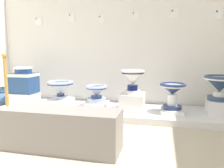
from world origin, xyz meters
TOP-DOWN VIEW (x-y plane):
  - ground_plane at (2.18, 0.80)m, footprint 6.36×5.61m
  - wall_back at (2.18, 2.84)m, footprint 4.56×0.06m
  - display_platform at (2.18, 2.34)m, footprint 3.58×0.89m
  - plinth_block_leftmost at (0.68, 2.27)m, footprint 0.36×0.37m
  - antique_toilet_leftmost at (0.68, 2.27)m, footprint 0.39×0.33m
  - plinth_block_central_ornate at (1.31, 2.32)m, footprint 0.33×0.38m
  - antique_toilet_central_ornate at (1.31, 2.32)m, footprint 0.42×0.42m
  - plinth_block_slender_white at (1.88, 2.42)m, footprint 0.35×0.28m
  - antique_toilet_slender_white at (1.88, 2.42)m, footprint 0.35×0.35m
  - plinth_block_pale_glazed at (2.47, 2.32)m, footprint 0.35×0.39m
  - antique_toilet_pale_glazed at (2.47, 2.32)m, footprint 0.35×0.35m
  - plinth_block_squat_floral at (3.05, 2.30)m, footprint 0.31×0.36m
  - antique_toilet_squat_floral at (3.05, 2.30)m, footprint 0.36×0.36m
  - plinth_block_broad_patterned at (3.66, 2.34)m, footprint 0.30×0.29m
  - antique_toilet_broad_patterned at (3.66, 2.34)m, footprint 0.41×0.41m
  - info_placard_first at (0.68, 2.80)m, footprint 0.13×0.01m
  - info_placard_second at (1.32, 2.80)m, footprint 0.10×0.01m
  - info_placard_third at (1.86, 2.80)m, footprint 0.09×0.01m
  - info_placard_fourth at (2.44, 2.80)m, footprint 0.11×0.01m
  - info_placard_fifth at (3.06, 2.80)m, footprint 0.12×0.01m
  - info_placard_sixth at (3.70, 2.80)m, footprint 0.10×0.01m
  - decorative_vase_companion at (0.20, 2.34)m, footprint 0.32×0.32m
  - stanchion_post_near_left at (1.05, 1.40)m, footprint 0.26×0.26m
  - museum_bench at (1.96, 1.00)m, footprint 1.16×0.36m

SIDE VIEW (x-z plane):
  - ground_plane at x=2.18m, z-range -0.02..0.00m
  - display_platform at x=2.18m, z-range 0.00..0.09m
  - plinth_block_squat_floral at x=3.05m, z-range 0.09..0.14m
  - plinth_block_slender_white at x=1.88m, z-range 0.09..0.16m
  - plinth_block_central_ornate at x=1.31m, z-range 0.09..0.20m
  - decorative_vase_companion at x=0.20m, z-range -0.03..0.36m
  - plinth_block_leftmost at x=0.68m, z-range 0.09..0.28m
  - plinth_block_broad_patterned at x=3.66m, z-range 0.09..0.29m
  - museum_bench at x=1.96m, z-range 0.00..0.40m
  - plinth_block_pale_glazed at x=2.47m, z-range 0.09..0.34m
  - stanchion_post_near_left at x=1.05m, z-range -0.20..0.73m
  - antique_toilet_slender_white at x=1.88m, z-range 0.19..0.46m
  - antique_toilet_central_ornate at x=1.31m, z-range 0.25..0.54m
  - antique_toilet_squat_floral at x=3.05m, z-range 0.21..0.58m
  - antique_toilet_leftmost at x=0.68m, z-range 0.29..0.71m
  - antique_toilet_broad_patterned at x=3.66m, z-range 0.34..0.68m
  - antique_toilet_pale_glazed at x=2.47m, z-range 0.39..0.74m
  - wall_back at x=2.18m, z-range 0.00..2.82m
  - info_placard_third at x=1.86m, z-range 1.44..1.58m
  - info_placard_first at x=0.68m, z-range 1.43..1.59m
  - info_placard_sixth at x=3.70m, z-range 1.44..1.58m
  - info_placard_fourth at x=2.44m, z-range 1.48..1.61m
  - info_placard_fifth at x=3.06m, z-range 1.48..1.62m
  - info_placard_second at x=1.32m, z-range 1.48..1.62m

